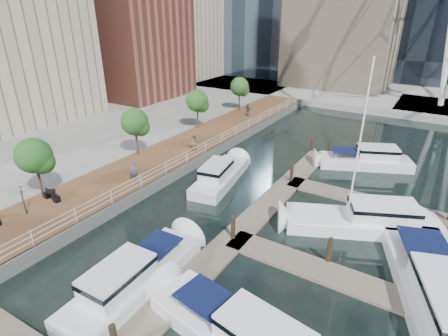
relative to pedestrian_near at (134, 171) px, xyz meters
name	(u,v)px	position (x,y,z in m)	size (l,w,h in m)	color
ground	(106,299)	(7.42, -9.64, -1.83)	(520.00, 520.00, 0.00)	black
boardwalk	(164,161)	(-1.58, 5.36, -1.33)	(6.00, 60.00, 1.00)	brown
seawall	(188,167)	(1.42, 5.36, -1.33)	(0.25, 60.00, 1.00)	#595954
land_inland	(11,119)	(-28.58, 5.36, -1.33)	(48.00, 90.00, 1.00)	gray
land_far	(396,64)	(7.42, 92.36, -1.33)	(200.00, 114.00, 1.00)	gray
pier	(448,110)	(21.42, 42.36, -1.33)	(14.00, 12.00, 1.00)	gray
railing	(187,157)	(1.32, 5.36, -0.30)	(0.10, 60.00, 1.05)	white
floating_docks	(317,243)	(15.39, 0.34, -1.34)	(16.00, 34.00, 2.60)	#6D6051
midrise_condos	(81,14)	(-26.15, 17.18, 11.59)	(19.00, 67.00, 28.00)	#BCAD8E
street_trees	(135,122)	(-3.98, 4.36, 2.46)	(2.60, 42.60, 4.60)	#3F2B1C
pedestrian_near	(134,171)	(0.00, 0.00, 0.00)	(0.60, 0.40, 1.66)	#454B5C
pedestrian_mid	(193,143)	(0.11, 7.99, 0.06)	(0.87, 0.67, 1.78)	#7F6557
pedestrian_far	(248,110)	(-1.46, 22.32, -0.04)	(0.93, 0.39, 1.58)	#31383E
moored_yachts	(336,240)	(16.23, 1.93, -1.83)	(22.93, 34.30, 11.50)	white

